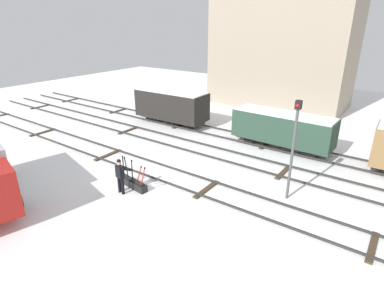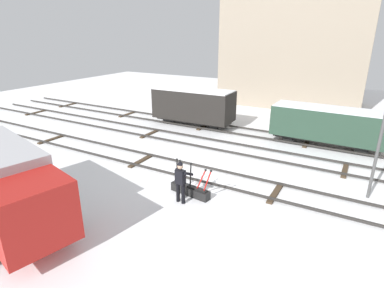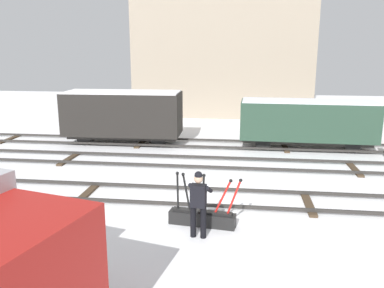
# 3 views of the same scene
# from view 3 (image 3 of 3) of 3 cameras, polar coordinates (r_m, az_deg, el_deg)

# --- Properties ---
(ground_plane) EXTENTS (60.00, 60.00, 0.00)m
(ground_plane) POSITION_cam_3_polar(r_m,az_deg,el_deg) (12.79, 0.27, -7.90)
(ground_plane) COLOR white
(track_main_line) EXTENTS (44.00, 1.94, 0.18)m
(track_main_line) POSITION_cam_3_polar(r_m,az_deg,el_deg) (12.75, 0.27, -7.46)
(track_main_line) COLOR #2D2B28
(track_main_line) RESTS_ON ground_plane
(track_siding_near) EXTENTS (44.00, 1.94, 0.18)m
(track_siding_near) POSITION_cam_3_polar(r_m,az_deg,el_deg) (16.45, 1.92, -2.58)
(track_siding_near) COLOR #2D2B28
(track_siding_near) RESTS_ON ground_plane
(track_siding_far) EXTENTS (44.00, 1.94, 0.18)m
(track_siding_far) POSITION_cam_3_polar(r_m,az_deg,el_deg) (19.59, 2.80, 0.03)
(track_siding_far) COLOR #2D2B28
(track_siding_far) RESTS_ON ground_plane
(switch_lever_frame) EXTENTS (1.96, 0.59, 1.45)m
(switch_lever_frame) POSITION_cam_3_polar(r_m,az_deg,el_deg) (10.97, 1.48, -10.22)
(switch_lever_frame) COLOR black
(switch_lever_frame) RESTS_ON ground_plane
(rail_worker) EXTENTS (0.60, 0.67, 1.74)m
(rail_worker) POSITION_cam_3_polar(r_m,az_deg,el_deg) (10.06, 0.94, -7.98)
(rail_worker) COLOR black
(rail_worker) RESTS_ON ground_plane
(apartment_building) EXTENTS (12.36, 6.71, 12.40)m
(apartment_building) POSITION_cam_3_polar(r_m,az_deg,el_deg) (30.05, 4.59, 16.40)
(apartment_building) COLOR gray
(apartment_building) RESTS_ON ground_plane
(freight_car_mid_siding) EXTENTS (5.73, 2.27, 2.60)m
(freight_car_mid_siding) POSITION_cam_3_polar(r_m,az_deg,el_deg) (20.13, -9.77, 4.20)
(freight_car_mid_siding) COLOR #2D2B28
(freight_car_mid_siding) RESTS_ON ground_plane
(freight_car_far_end) EXTENTS (6.20, 2.11, 2.29)m
(freight_car_far_end) POSITION_cam_3_polar(r_m,az_deg,el_deg) (19.53, 16.02, 3.13)
(freight_car_far_end) COLOR #2D2B28
(freight_car_far_end) RESTS_ON ground_plane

